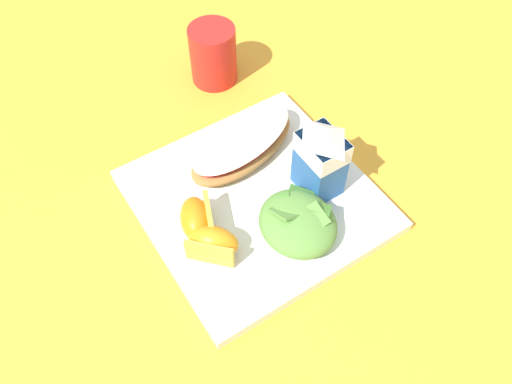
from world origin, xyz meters
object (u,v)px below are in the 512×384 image
orange_wedge_front (197,219)px  orange_wedge_middle (213,243)px  milk_carton (321,156)px  white_plate (256,200)px  cheesy_pizza_bread (242,144)px  green_salad_pile (298,223)px  drinking_red_cup (213,55)px

orange_wedge_front → orange_wedge_middle: 0.04m
milk_carton → orange_wedge_middle: milk_carton is taller
white_plate → cheesy_pizza_bread: size_ratio=1.52×
green_salad_pile → orange_wedge_front: 0.12m
milk_carton → drinking_red_cup: size_ratio=1.22×
cheesy_pizza_bread → orange_wedge_middle: bearing=-44.6°
orange_wedge_middle → drinking_red_cup: size_ratio=0.76×
orange_wedge_front → milk_carton: bearing=80.5°
cheesy_pizza_bread → green_salad_pile: 0.14m
milk_carton → drinking_red_cup: milk_carton is taller
milk_carton → orange_wedge_middle: size_ratio=1.61×
orange_wedge_front → orange_wedge_middle: same height
white_plate → milk_carton: bearing=69.2°
cheesy_pizza_bread → milk_carton: milk_carton is taller
orange_wedge_front → drinking_red_cup: 0.29m
white_plate → milk_carton: size_ratio=2.55×
orange_wedge_front → white_plate: bearing=91.1°
cheesy_pizza_bread → orange_wedge_front: orange_wedge_front is taller
green_salad_pile → drinking_red_cup: bearing=168.1°
orange_wedge_middle → white_plate: bearing=115.2°
cheesy_pizza_bread → drinking_red_cup: drinking_red_cup is taller
white_plate → green_salad_pile: green_salad_pile is taller
white_plate → drinking_red_cup: bearing=161.8°
orange_wedge_front → drinking_red_cup: drinking_red_cup is taller
white_plate → green_salad_pile: size_ratio=2.80×
orange_wedge_front → drinking_red_cup: (-0.24, 0.16, 0.01)m
drinking_red_cup → orange_wedge_middle: bearing=-30.5°
white_plate → drinking_red_cup: drinking_red_cup is taller
white_plate → milk_carton: (0.03, 0.08, 0.07)m
drinking_red_cup → white_plate: bearing=-18.2°
white_plate → cheesy_pizza_bread: bearing=161.2°
cheesy_pizza_bread → green_salad_pile: (0.14, -0.01, 0.00)m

